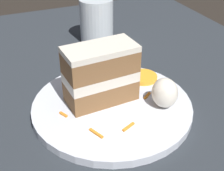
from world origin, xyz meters
TOP-DOWN VIEW (x-y plane):
  - ground_plane at (0.00, 0.00)m, footprint 6.00×6.00m
  - dining_table at (0.00, 0.00)m, footprint 1.01×0.93m
  - plate at (0.04, 0.04)m, footprint 0.27×0.27m
  - cake_slice at (0.02, 0.03)m, footprint 0.06×0.12m
  - cream_dollop at (0.08, 0.12)m, footprint 0.05×0.04m
  - orange_garnish at (-0.01, 0.13)m, footprint 0.05×0.05m
  - carrot_shreds_scatter at (0.08, 0.03)m, footprint 0.08×0.16m
  - drinking_glass at (-0.23, 0.12)m, footprint 0.08×0.08m

SIDE VIEW (x-z plane):
  - ground_plane at x=0.00m, z-range 0.00..0.00m
  - dining_table at x=0.00m, z-range 0.00..0.03m
  - plate at x=0.04m, z-range 0.03..0.05m
  - carrot_shreds_scatter at x=0.08m, z-range 0.05..0.05m
  - orange_garnish at x=-0.01m, z-range 0.05..0.05m
  - cream_dollop at x=0.08m, z-range 0.05..0.10m
  - drinking_glass at x=-0.23m, z-range 0.03..0.13m
  - cake_slice at x=0.02m, z-range 0.05..0.14m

